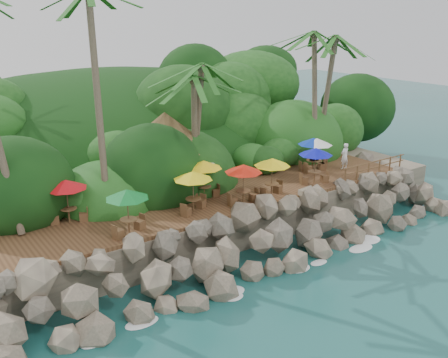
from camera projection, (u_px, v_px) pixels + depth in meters
ground at (292, 273)px, 25.75m from camera, size 140.00×140.00×0.00m
land_base at (147, 175)px, 37.84m from camera, size 32.00×25.20×2.10m
jungle_hill at (108, 165)px, 43.99m from camera, size 44.80×28.00×15.40m
seawall at (267, 238)px, 26.95m from camera, size 29.00×4.00×2.30m
terrace at (224, 198)px, 29.72m from camera, size 26.00×5.00×0.20m
jungle_foliage at (154, 192)px, 37.40m from camera, size 44.00×16.00×12.00m
foam_line at (288, 270)px, 25.98m from camera, size 25.20×0.80×0.06m
palms at (204, 34)px, 29.06m from camera, size 28.54×6.82×12.69m
palapa at (165, 130)px, 30.69m from camera, size 5.67×5.67×4.60m
dining_clusters at (232, 165)px, 29.19m from camera, size 18.78×5.32×2.30m
railing at (374, 167)px, 33.40m from camera, size 6.10×0.10×1.00m
waiter at (345, 156)px, 34.71m from camera, size 0.67×0.44×1.82m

